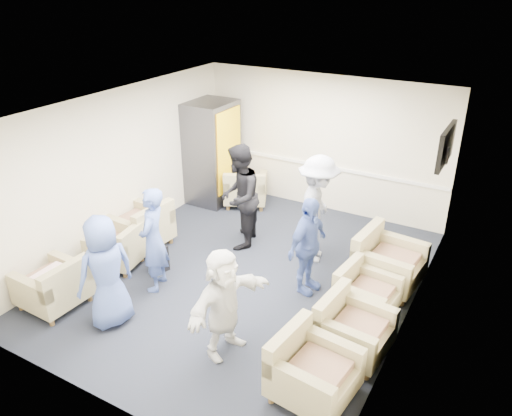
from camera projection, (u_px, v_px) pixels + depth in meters
The scene contains 25 objects.
floor at pixel (245, 276), 7.98m from camera, with size 6.00×6.00×0.00m, color black.
ceiling at pixel (244, 109), 6.82m from camera, with size 6.00×6.00×0.00m, color silver.
back_wall at pixel (322, 144), 9.76m from camera, with size 5.00×0.02×2.70m, color beige.
front_wall at pixel (94, 305), 5.04m from camera, with size 5.00×0.02×2.70m, color beige.
left_wall at pixel (119, 169), 8.51m from camera, with size 0.02×6.00×2.70m, color beige.
right_wall at pixel (415, 239), 6.29m from camera, with size 0.02×6.00×2.70m, color beige.
chair_rail at pixel (321, 166), 9.94m from camera, with size 4.98×0.04×0.06m, color white.
tv at pixel (446, 146), 7.43m from camera, with size 0.10×1.00×0.58m.
armchair_left_near at pixel (55, 287), 7.11m from camera, with size 0.86×0.86×0.66m.
armchair_left_mid at pixel (120, 248), 8.16m from camera, with size 0.91×0.91×0.63m.
armchair_left_far at pixel (142, 229), 8.66m from camera, with size 0.96×0.96×0.72m.
armchair_right_near at pixel (310, 372), 5.60m from camera, with size 0.94×0.94×0.68m.
armchair_right_midnear at pixel (351, 330), 6.27m from camera, with size 0.89×0.89×0.66m.
armchair_right_midfar at pixel (364, 294), 7.00m from camera, with size 0.84×0.84×0.61m.
armchair_right_far at pixel (385, 263), 7.62m from camera, with size 1.01×1.01×0.74m.
armchair_corner at pixel (246, 190), 10.26m from camera, with size 1.11×1.11×0.67m.
vending_machine at pixel (212, 152), 10.21m from camera, with size 0.85×0.99×2.10m.
backpack at pixel (158, 254), 8.05m from camera, with size 0.35×0.29×0.53m.
pillow at pixel (53, 276), 7.04m from camera, with size 0.48×0.37×0.14m, color white.
person_front_left at pixel (106, 272), 6.60m from camera, with size 0.79×0.51×1.61m, color #465DA8.
person_mid_left at pixel (153, 240), 7.36m from camera, with size 0.60×0.39×1.64m, color #465DA8.
person_back_left at pixel (239, 197), 8.50m from camera, with size 0.90×0.70×1.84m, color black.
person_back_right at pixel (317, 209), 8.09m from camera, with size 1.18×0.68×1.82m, color silver.
person_mid_right at pixel (308, 246), 7.30m from camera, with size 0.90×0.37×1.53m, color #465DA8.
person_front_right at pixel (224, 303), 6.11m from camera, with size 1.35×0.43×1.46m, color white.
Camera 1 is at (3.46, -5.79, 4.41)m, focal length 35.00 mm.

